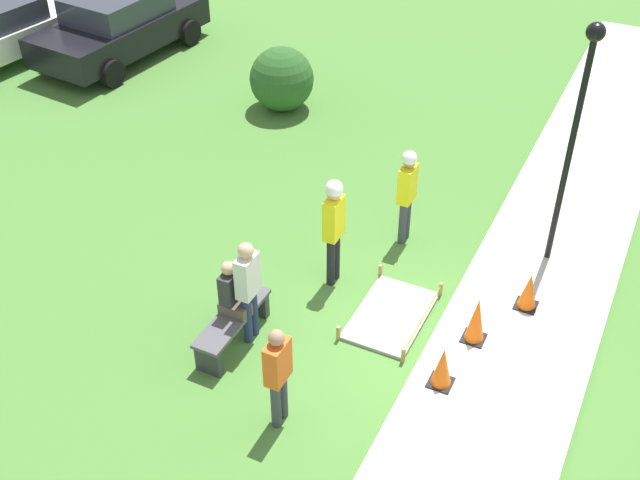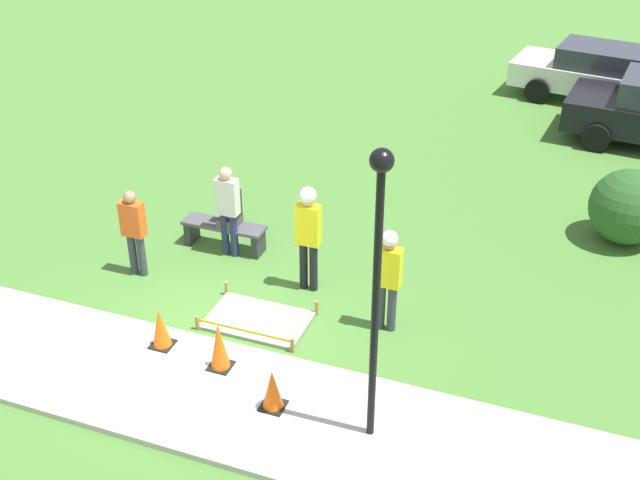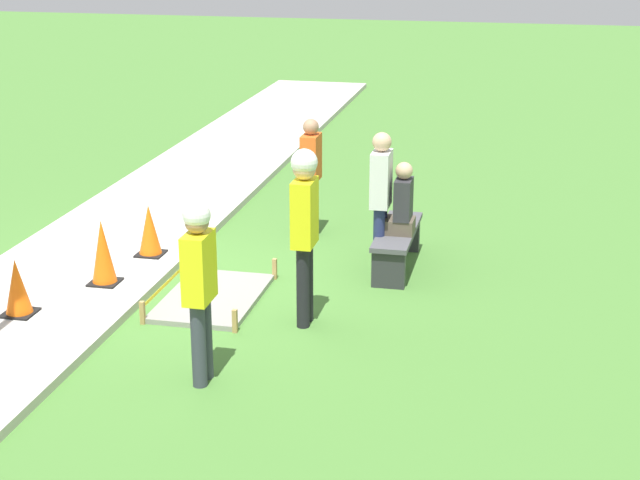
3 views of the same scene
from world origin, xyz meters
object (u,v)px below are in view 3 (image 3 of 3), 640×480
at_px(traffic_cone_sidewalk_edge, 17,287).
at_px(bystander_in_gray_shirt, 381,194).
at_px(worker_assistant, 305,219).
at_px(person_seated_on_bench, 401,205).
at_px(park_bench, 397,241).
at_px(worker_supervisor, 199,276).
at_px(bystander_in_orange_shirt, 311,171).
at_px(traffic_cone_far_patch, 103,252).
at_px(traffic_cone_near_patch, 149,230).

bearing_deg(traffic_cone_sidewalk_edge, bystander_in_gray_shirt, 123.89).
distance_m(traffic_cone_sidewalk_edge, bystander_in_gray_shirt, 4.34).
height_order(traffic_cone_sidewalk_edge, worker_assistant, worker_assistant).
relative_size(traffic_cone_sidewalk_edge, worker_assistant, 0.32).
xyz_separation_m(traffic_cone_sidewalk_edge, person_seated_on_bench, (-2.47, 3.80, 0.45)).
height_order(park_bench, person_seated_on_bench, person_seated_on_bench).
relative_size(traffic_cone_sidewalk_edge, worker_supervisor, 0.35).
xyz_separation_m(park_bench, bystander_in_orange_shirt, (-1.02, -1.34, 0.57)).
xyz_separation_m(traffic_cone_sidewalk_edge, bystander_in_orange_shirt, (-3.62, 2.42, 0.51)).
bearing_deg(traffic_cone_far_patch, worker_supervisor, 43.77).
distance_m(bystander_in_orange_shirt, bystander_in_gray_shirt, 1.68).
relative_size(park_bench, bystander_in_gray_shirt, 0.89).
distance_m(traffic_cone_far_patch, bystander_in_gray_shirt, 3.37).
bearing_deg(traffic_cone_sidewalk_edge, worker_supervisor, 69.32).
bearing_deg(traffic_cone_sidewalk_edge, park_bench, 124.71).
relative_size(worker_supervisor, worker_assistant, 0.92).
relative_size(traffic_cone_near_patch, traffic_cone_far_patch, 0.85).
xyz_separation_m(park_bench, person_seated_on_bench, (0.13, 0.05, 0.51)).
bearing_deg(park_bench, person_seated_on_bench, 21.60).
height_order(person_seated_on_bench, worker_supervisor, worker_supervisor).
bearing_deg(traffic_cone_near_patch, traffic_cone_far_patch, -7.84).
xyz_separation_m(traffic_cone_far_patch, bystander_in_orange_shirt, (-2.56, 1.90, 0.44)).
height_order(traffic_cone_near_patch, traffic_cone_far_patch, traffic_cone_far_patch).
bearing_deg(worker_supervisor, person_seated_on_bench, 157.53).
xyz_separation_m(traffic_cone_near_patch, worker_assistant, (1.48, 2.37, 0.76)).
bearing_deg(park_bench, traffic_cone_sidewalk_edge, -55.29).
relative_size(worker_supervisor, bystander_in_gray_shirt, 1.01).
relative_size(traffic_cone_far_patch, worker_supervisor, 0.43).
distance_m(worker_supervisor, worker_assistant, 1.68).
distance_m(traffic_cone_far_patch, traffic_cone_sidewalk_edge, 1.19).
bearing_deg(traffic_cone_sidewalk_edge, person_seated_on_bench, 123.03).
bearing_deg(bystander_in_orange_shirt, traffic_cone_near_patch, -49.61).
bearing_deg(bystander_in_orange_shirt, person_seated_on_bench, 50.30).
distance_m(park_bench, bystander_in_orange_shirt, 1.78).
distance_m(traffic_cone_far_patch, person_seated_on_bench, 3.60).
xyz_separation_m(traffic_cone_sidewalk_edge, worker_assistant, (-0.65, 3.03, 0.78)).
bearing_deg(traffic_cone_near_patch, worker_supervisor, 29.84).
relative_size(traffic_cone_sidewalk_edge, bystander_in_orange_shirt, 0.38).
height_order(traffic_cone_sidewalk_edge, bystander_in_orange_shirt, bystander_in_orange_shirt).
relative_size(traffic_cone_near_patch, bystander_in_orange_shirt, 0.40).
height_order(traffic_cone_far_patch, bystander_in_orange_shirt, bystander_in_orange_shirt).
bearing_deg(worker_assistant, traffic_cone_sidewalk_edge, -77.91).
xyz_separation_m(traffic_cone_near_patch, traffic_cone_sidewalk_edge, (2.13, -0.66, -0.02)).
height_order(traffic_cone_far_patch, worker_assistant, worker_assistant).
bearing_deg(bystander_in_gray_shirt, park_bench, 137.69).
distance_m(worker_supervisor, bystander_in_gray_shirt, 3.50).
xyz_separation_m(worker_supervisor, bystander_in_orange_shirt, (-4.53, 0.01, -0.15)).
height_order(traffic_cone_sidewalk_edge, bystander_in_gray_shirt, bystander_in_gray_shirt).
xyz_separation_m(traffic_cone_near_patch, person_seated_on_bench, (-0.34, 3.14, 0.43)).
xyz_separation_m(traffic_cone_near_patch, bystander_in_gray_shirt, (-0.27, 2.91, 0.58)).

